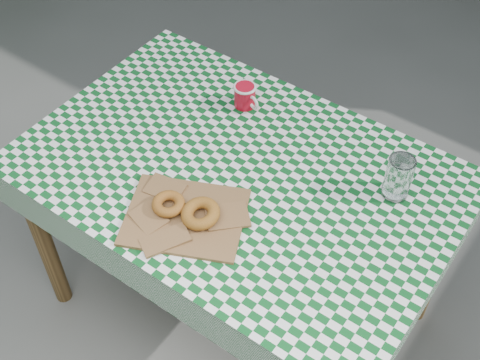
% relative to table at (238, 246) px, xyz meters
% --- Properties ---
extents(ground, '(60.00, 60.00, 0.00)m').
position_rel_table_xyz_m(ground, '(0.06, -0.16, -0.38)').
color(ground, '#585853').
rests_on(ground, ground).
extents(table, '(1.28, 0.86, 0.75)m').
position_rel_table_xyz_m(table, '(0.00, 0.00, 0.00)').
color(table, '#50371B').
rests_on(table, ground).
extents(tablecloth, '(1.30, 0.88, 0.01)m').
position_rel_table_xyz_m(tablecloth, '(0.00, -0.00, 0.38)').
color(tablecloth, '#0B4A1C').
rests_on(tablecloth, table).
extents(paper_bag, '(0.41, 0.38, 0.02)m').
position_rel_table_xyz_m(paper_bag, '(-0.01, -0.23, 0.39)').
color(paper_bag, olive).
rests_on(paper_bag, tablecloth).
extents(bagel_front, '(0.12, 0.12, 0.03)m').
position_rel_table_xyz_m(bagel_front, '(-0.06, -0.24, 0.41)').
color(bagel_front, '#965E1F').
rests_on(bagel_front, paper_bag).
extents(bagel_back, '(0.15, 0.15, 0.03)m').
position_rel_table_xyz_m(bagel_back, '(0.03, -0.22, 0.42)').
color(bagel_back, '#9C5C20').
rests_on(bagel_back, paper_bag).
extents(coffee_mug, '(0.17, 0.17, 0.08)m').
position_rel_table_xyz_m(coffee_mug, '(-0.16, 0.25, 0.42)').
color(coffee_mug, '#AD0B1D').
rests_on(coffee_mug, tablecloth).
extents(drinking_glass, '(0.08, 0.08, 0.14)m').
position_rel_table_xyz_m(drinking_glass, '(0.42, 0.19, 0.45)').
color(drinking_glass, white).
rests_on(drinking_glass, tablecloth).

